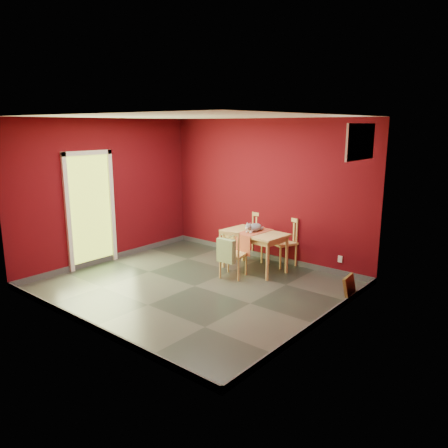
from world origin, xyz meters
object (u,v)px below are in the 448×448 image
Objects in this scene: chair_far_left at (258,236)px; dining_table at (255,237)px; tote_bag at (226,251)px; cat at (254,226)px; chair_far_right at (284,241)px; chair_near at (232,253)px; picture_frame at (350,288)px.

dining_table is at bearing -60.14° from chair_far_left.
tote_bag is 0.83m from cat.
dining_table is at bearing 87.73° from tote_bag.
dining_table is at bearing -111.78° from chair_far_right.
chair_far_right is 2.19× the size of cat.
tote_bag is (-0.28, -1.38, 0.07)m from chair_far_right.
tote_bag is (0.32, -1.38, 0.07)m from chair_far_left.
cat is at bearing 144.07° from dining_table.
chair_far_right reaches higher than chair_far_left.
picture_frame is at bearing 9.85° from chair_near.
dining_table is 0.77m from tote_bag.
chair_near is at bearing -69.26° from cat.
chair_near is (-0.06, -0.56, -0.19)m from dining_table.
chair_far_right is 1.89m from picture_frame.
tote_bag is at bearing -92.27° from dining_table.
cat is (-0.02, 0.02, 0.19)m from dining_table.
dining_table is 2.53× the size of tote_bag.
dining_table is 1.98m from picture_frame.
tote_bag is at bearing -76.96° from chair_far_left.
chair_far_left is at bearing 143.63° from cat.
chair_near is at bearing -96.41° from dining_table.
chair_far_left is 2.19× the size of cat.
chair_far_right is at bearing 78.70° from tote_bag.
tote_bag is 1.14× the size of cat.
tote_bag is at bearing -101.30° from chair_far_right.
chair_far_left is 1.00× the size of chair_far_right.
cat reaches higher than chair_near.
chair_far_right is 1.93× the size of tote_bag.
picture_frame is (1.67, -0.83, -0.28)m from chair_far_right.
picture_frame is (1.95, 0.55, -0.35)m from tote_bag.
chair_far_right is 2.36× the size of picture_frame.
chair_far_left is 0.59m from chair_far_right.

